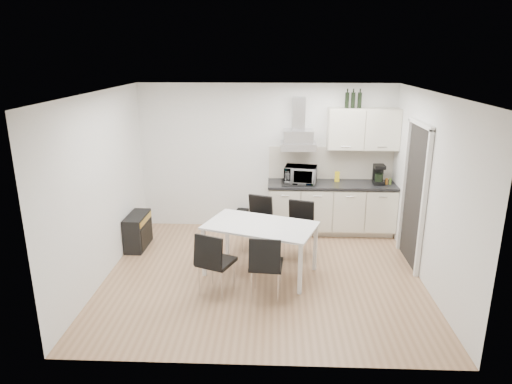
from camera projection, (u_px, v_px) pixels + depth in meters
ground at (263, 275)px, 6.62m from camera, size 4.50×4.50×0.00m
wall_back at (266, 157)px, 8.15m from camera, size 4.50×0.10×2.60m
wall_front at (258, 250)px, 4.33m from camera, size 4.50×0.10×2.60m
wall_left at (102, 187)px, 6.33m from camera, size 0.10×4.00×2.60m
wall_right at (430, 191)px, 6.15m from camera, size 0.10×4.00×2.60m
ceiling at (264, 93)px, 5.86m from camera, size 4.50×4.50×0.00m
doorway at (413, 197)px, 6.75m from camera, size 0.08×1.04×2.10m
kitchenette at (333, 187)px, 7.99m from camera, size 2.22×0.64×2.52m
dining_table at (260, 229)px, 6.51m from camera, size 1.73×1.33×0.75m
chair_far_left at (256, 224)px, 7.35m from camera, size 0.59×0.62×0.88m
chair_far_right at (298, 231)px, 7.09m from camera, size 0.56×0.60×0.88m
chair_near_left at (216, 262)px, 6.02m from camera, size 0.60×0.63×0.88m
chair_near_right at (266, 265)px, 5.94m from camera, size 0.48×0.54×0.88m
guitar_amp at (138, 231)px, 7.50m from camera, size 0.31×0.68×0.57m
floor_speaker at (242, 218)px, 8.41m from camera, size 0.23×0.22×0.34m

